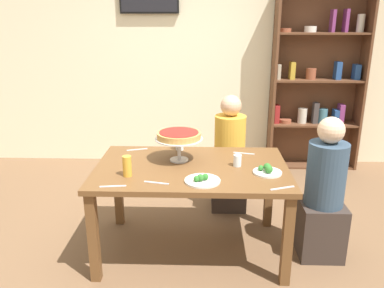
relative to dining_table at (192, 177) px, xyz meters
name	(u,v)px	position (x,y,z in m)	size (l,w,h in m)	color
ground_plane	(192,249)	(0.00, 0.00, -0.65)	(12.00, 12.00, 0.00)	brown
rear_partition	(197,54)	(0.00, 2.20, 0.75)	(8.00, 0.12, 2.80)	beige
dining_table	(192,177)	(0.00, 0.00, 0.00)	(1.49, 0.96, 0.74)	brown
bookshelf	(317,81)	(1.47, 2.02, 0.45)	(1.10, 0.30, 2.21)	brown
diner_far_right	(229,161)	(0.35, 0.79, -0.16)	(0.34, 0.34, 1.15)	#382D28
diner_head_east	(323,199)	(1.03, -0.03, -0.16)	(0.34, 0.34, 1.15)	#382D28
deep_dish_pizza_stand	(179,137)	(-0.10, 0.13, 0.29)	(0.38, 0.38, 0.24)	silver
salad_plate_near_diner	(267,170)	(0.56, -0.12, 0.11)	(0.21, 0.21, 0.07)	white
salad_plate_far_diner	(202,180)	(0.08, -0.30, 0.11)	(0.25, 0.25, 0.06)	white
beer_glass_amber_tall	(127,166)	(-0.46, -0.21, 0.17)	(0.07, 0.07, 0.15)	gold
water_glass_clear_near	(180,143)	(-0.12, 0.39, 0.15)	(0.07, 0.07, 0.12)	white
water_glass_clear_far	(237,160)	(0.36, 0.02, 0.14)	(0.06, 0.06, 0.09)	white
cutlery_fork_near	(156,183)	(-0.23, -0.33, 0.09)	(0.18, 0.02, 0.01)	silver
cutlery_knife_near	(137,149)	(-0.49, 0.38, 0.09)	(0.18, 0.02, 0.01)	silver
cutlery_fork_far	(282,188)	(0.63, -0.39, 0.09)	(0.18, 0.02, 0.01)	silver
cutlery_knife_far	(244,153)	(0.43, 0.31, 0.09)	(0.18, 0.02, 0.01)	silver
cutlery_spare_fork	(113,186)	(-0.53, -0.40, 0.09)	(0.18, 0.02, 0.01)	silver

